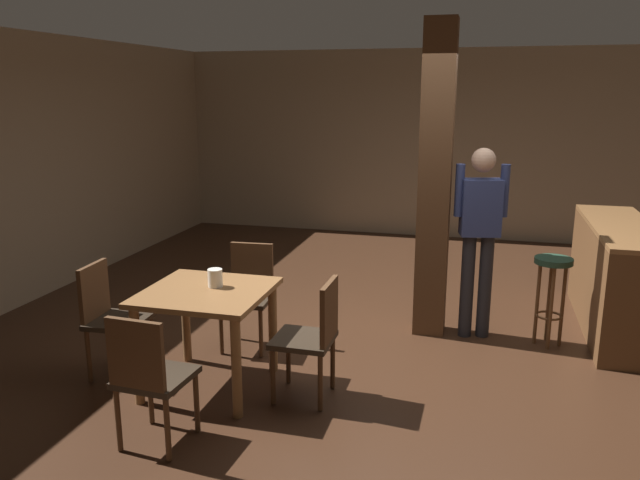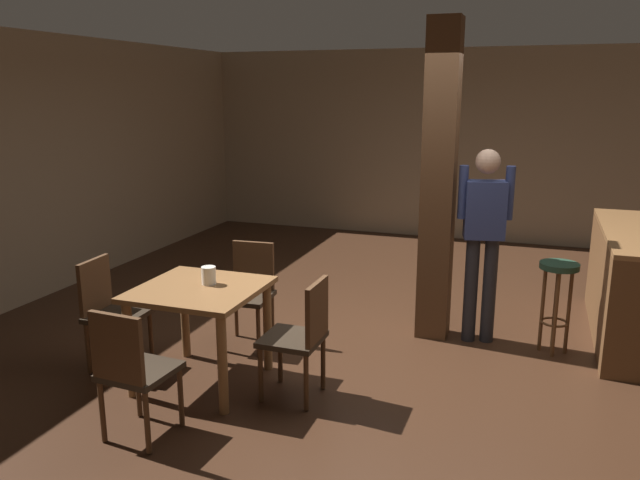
{
  "view_description": "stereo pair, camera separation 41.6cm",
  "coord_description": "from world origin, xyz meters",
  "px_view_note": "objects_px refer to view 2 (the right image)",
  "views": [
    {
      "loc": [
        0.66,
        -5.09,
        2.2
      ],
      "look_at": [
        -0.68,
        -0.04,
        0.94
      ],
      "focal_mm": 35.0,
      "sensor_mm": 36.0,
      "label": 1
    },
    {
      "loc": [
        1.05,
        -4.97,
        2.2
      ],
      "look_at": [
        -0.68,
        -0.04,
        0.94
      ],
      "focal_mm": 35.0,
      "sensor_mm": 36.0,
      "label": 2
    }
  ],
  "objects_px": {
    "chair_east": "(302,333)",
    "chair_west": "(109,308)",
    "napkin_cup": "(209,275)",
    "standing_person": "(484,232)",
    "chair_south": "(131,368)",
    "dining_table": "(200,304)",
    "bar_stool_near": "(558,287)",
    "bar_counter": "(619,283)",
    "chair_north": "(249,288)"
  },
  "relations": [
    {
      "from": "bar_stool_near",
      "to": "chair_north",
      "type": "bearing_deg",
      "value": -165.2
    },
    {
      "from": "chair_south",
      "to": "standing_person",
      "type": "distance_m",
      "value": 3.13
    },
    {
      "from": "chair_east",
      "to": "bar_counter",
      "type": "xyz_separation_m",
      "value": [
        2.28,
        2.05,
        0.01
      ]
    },
    {
      "from": "chair_south",
      "to": "chair_north",
      "type": "distance_m",
      "value": 1.71
    },
    {
      "from": "chair_east",
      "to": "standing_person",
      "type": "relative_size",
      "value": 0.52
    },
    {
      "from": "chair_south",
      "to": "chair_west",
      "type": "xyz_separation_m",
      "value": [
        -0.84,
        0.88,
        0.0
      ]
    },
    {
      "from": "bar_counter",
      "to": "standing_person",
      "type": "bearing_deg",
      "value": -156.18
    },
    {
      "from": "chair_north",
      "to": "bar_counter",
      "type": "xyz_separation_m",
      "value": [
        3.09,
        1.23,
        0.01
      ]
    },
    {
      "from": "dining_table",
      "to": "bar_counter",
      "type": "xyz_separation_m",
      "value": [
        3.09,
        2.06,
        -0.12
      ]
    },
    {
      "from": "chair_west",
      "to": "napkin_cup",
      "type": "height_order",
      "value": "napkin_cup"
    },
    {
      "from": "dining_table",
      "to": "chair_north",
      "type": "bearing_deg",
      "value": 89.63
    },
    {
      "from": "chair_west",
      "to": "bar_stool_near",
      "type": "relative_size",
      "value": 1.12
    },
    {
      "from": "chair_south",
      "to": "bar_counter",
      "type": "xyz_separation_m",
      "value": [
        3.08,
        2.94,
        0.01
      ]
    },
    {
      "from": "chair_east",
      "to": "chair_west",
      "type": "height_order",
      "value": "same"
    },
    {
      "from": "dining_table",
      "to": "chair_east",
      "type": "xyz_separation_m",
      "value": [
        0.81,
        0.01,
        -0.13
      ]
    },
    {
      "from": "dining_table",
      "to": "bar_counter",
      "type": "distance_m",
      "value": 3.72
    },
    {
      "from": "napkin_cup",
      "to": "bar_counter",
      "type": "relative_size",
      "value": 0.07
    },
    {
      "from": "standing_person",
      "to": "chair_west",
      "type": "bearing_deg",
      "value": -150.68
    },
    {
      "from": "chair_south",
      "to": "napkin_cup",
      "type": "xyz_separation_m",
      "value": [
        0.03,
        0.96,
        0.33
      ]
    },
    {
      "from": "dining_table",
      "to": "bar_counter",
      "type": "relative_size",
      "value": 0.45
    },
    {
      "from": "chair_north",
      "to": "standing_person",
      "type": "distance_m",
      "value": 2.1
    },
    {
      "from": "napkin_cup",
      "to": "standing_person",
      "type": "bearing_deg",
      "value": 37.81
    },
    {
      "from": "chair_south",
      "to": "standing_person",
      "type": "height_order",
      "value": "standing_person"
    },
    {
      "from": "chair_north",
      "to": "bar_counter",
      "type": "relative_size",
      "value": 0.45
    },
    {
      "from": "chair_east",
      "to": "napkin_cup",
      "type": "distance_m",
      "value": 0.85
    },
    {
      "from": "chair_west",
      "to": "chair_east",
      "type": "bearing_deg",
      "value": 0.49
    },
    {
      "from": "dining_table",
      "to": "bar_counter",
      "type": "bearing_deg",
      "value": 33.73
    },
    {
      "from": "chair_east",
      "to": "chair_west",
      "type": "bearing_deg",
      "value": -179.51
    },
    {
      "from": "chair_west",
      "to": "bar_stool_near",
      "type": "xyz_separation_m",
      "value": [
        3.39,
        1.5,
        0.08
      ]
    },
    {
      "from": "napkin_cup",
      "to": "bar_counter",
      "type": "distance_m",
      "value": 3.66
    },
    {
      "from": "chair_south",
      "to": "bar_counter",
      "type": "relative_size",
      "value": 0.45
    },
    {
      "from": "standing_person",
      "to": "napkin_cup",
      "type": "bearing_deg",
      "value": -142.19
    },
    {
      "from": "chair_west",
      "to": "bar_counter",
      "type": "height_order",
      "value": "bar_counter"
    },
    {
      "from": "chair_west",
      "to": "bar_stool_near",
      "type": "bearing_deg",
      "value": 23.91
    },
    {
      "from": "chair_east",
      "to": "standing_person",
      "type": "distance_m",
      "value": 1.95
    },
    {
      "from": "napkin_cup",
      "to": "bar_stool_near",
      "type": "height_order",
      "value": "napkin_cup"
    },
    {
      "from": "dining_table",
      "to": "chair_east",
      "type": "distance_m",
      "value": 0.82
    },
    {
      "from": "standing_person",
      "to": "bar_counter",
      "type": "height_order",
      "value": "standing_person"
    },
    {
      "from": "dining_table",
      "to": "standing_person",
      "type": "distance_m",
      "value": 2.49
    },
    {
      "from": "chair_south",
      "to": "napkin_cup",
      "type": "bearing_deg",
      "value": 88.42
    },
    {
      "from": "chair_east",
      "to": "napkin_cup",
      "type": "height_order",
      "value": "napkin_cup"
    },
    {
      "from": "chair_south",
      "to": "bar_stool_near",
      "type": "distance_m",
      "value": 3.49
    },
    {
      "from": "napkin_cup",
      "to": "bar_stool_near",
      "type": "distance_m",
      "value": 2.9
    },
    {
      "from": "chair_south",
      "to": "bar_counter",
      "type": "bearing_deg",
      "value": 43.65
    },
    {
      "from": "dining_table",
      "to": "chair_west",
      "type": "relative_size",
      "value": 1.01
    },
    {
      "from": "dining_table",
      "to": "chair_east",
      "type": "height_order",
      "value": "chair_east"
    },
    {
      "from": "chair_west",
      "to": "standing_person",
      "type": "xyz_separation_m",
      "value": [
        2.75,
        1.55,
        0.5
      ]
    },
    {
      "from": "napkin_cup",
      "to": "standing_person",
      "type": "relative_size",
      "value": 0.08
    },
    {
      "from": "chair_west",
      "to": "bar_stool_near",
      "type": "height_order",
      "value": "chair_west"
    },
    {
      "from": "dining_table",
      "to": "napkin_cup",
      "type": "xyz_separation_m",
      "value": [
        0.04,
        0.08,
        0.21
      ]
    }
  ]
}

